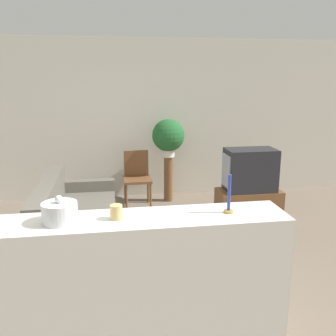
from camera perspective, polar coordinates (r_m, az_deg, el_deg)
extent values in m
plane|color=#756656|center=(3.63, -5.54, -20.75)|extent=(14.00, 14.00, 0.00)
cube|color=beige|center=(6.47, -7.73, 7.30)|extent=(9.00, 0.06, 2.70)
cube|color=#605B51|center=(4.85, -13.28, -8.94)|extent=(0.90, 1.96, 0.43)
cube|color=#605B51|center=(4.75, -17.79, -4.39)|extent=(0.20, 1.96, 0.40)
cube|color=#605B51|center=(4.00, -14.25, -12.78)|extent=(0.90, 0.16, 0.59)
cube|color=#605B51|center=(5.66, -12.70, -4.74)|extent=(0.90, 0.16, 0.59)
cube|color=brown|center=(5.56, 12.13, -5.67)|extent=(0.90, 0.44, 0.48)
cube|color=#232328|center=(5.41, 12.42, -0.27)|extent=(0.70, 0.42, 0.60)
cube|color=#939EB2|center=(5.29, 8.86, -0.42)|extent=(0.02, 0.34, 0.47)
cube|color=brown|center=(6.00, -4.69, -1.79)|extent=(0.44, 0.44, 0.04)
cube|color=brown|center=(6.14, -4.88, 0.77)|extent=(0.40, 0.04, 0.42)
cylinder|color=brown|center=(5.88, -6.36, -4.59)|extent=(0.04, 0.04, 0.44)
cylinder|color=brown|center=(5.90, -2.66, -4.44)|extent=(0.04, 0.04, 0.44)
cylinder|color=brown|center=(6.24, -6.53, -3.51)|extent=(0.04, 0.04, 0.44)
cylinder|color=brown|center=(6.26, -3.05, -3.37)|extent=(0.04, 0.04, 0.44)
cylinder|color=brown|center=(6.32, 0.04, -1.66)|extent=(0.15, 0.15, 0.77)
cylinder|color=white|center=(6.22, 0.04, 2.33)|extent=(0.21, 0.21, 0.13)
sphere|color=#23602D|center=(6.17, 0.04, 4.99)|extent=(0.53, 0.53, 0.53)
cube|color=silver|center=(2.92, -5.15, -17.49)|extent=(2.25, 0.44, 1.08)
cylinder|color=silver|center=(2.68, -16.17, -6.53)|extent=(0.24, 0.24, 0.14)
sphere|color=silver|center=(2.65, -16.30, -4.56)|extent=(0.05, 0.05, 0.05)
cylinder|color=tan|center=(2.66, -7.88, -6.66)|extent=(0.09, 0.09, 0.10)
cylinder|color=#B7933D|center=(2.81, 9.20, -6.53)|extent=(0.07, 0.07, 0.02)
cylinder|color=#2D3D9E|center=(2.76, 9.31, -3.71)|extent=(0.02, 0.02, 0.27)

